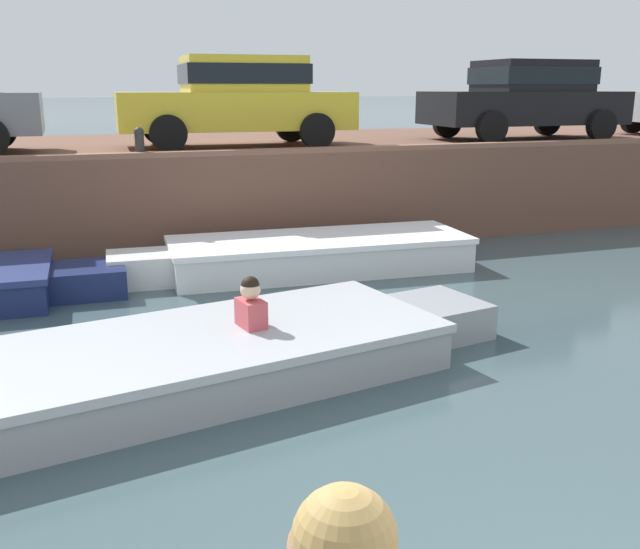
{
  "coord_description": "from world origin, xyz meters",
  "views": [
    {
      "loc": [
        -2.0,
        -1.52,
        2.61
      ],
      "look_at": [
        -0.36,
        3.28,
        1.27
      ],
      "focal_mm": 40.0,
      "sensor_mm": 36.0,
      "label": 1
    }
  ],
  "objects": [
    {
      "name": "car_centre_yellow",
      "position": [
        0.79,
        11.09,
        2.44
      ],
      "size": [
        4.08,
        2.01,
        1.54
      ],
      "color": "yellow",
      "rests_on": "far_quay_wall"
    },
    {
      "name": "mooring_bollard_mid",
      "position": [
        -1.06,
        9.63,
        1.83
      ],
      "size": [
        0.15,
        0.15,
        0.45
      ],
      "color": "#2D2B28",
      "rests_on": "far_quay_wall"
    },
    {
      "name": "boat_moored_central_white",
      "position": [
        1.07,
        8.1,
        0.25
      ],
      "size": [
        5.22,
        1.73,
        0.5
      ],
      "color": "white",
      "rests_on": "ground"
    },
    {
      "name": "motorboat_passing",
      "position": [
        -1.05,
        4.55,
        0.23
      ],
      "size": [
        5.95,
        2.7,
        0.94
      ],
      "color": "#93999E",
      "rests_on": "ground"
    },
    {
      "name": "ground_plane",
      "position": [
        0.0,
        4.69,
        0.0
      ],
      "size": [
        400.0,
        400.0,
        0.0
      ],
      "primitive_type": "plane",
      "color": "#3D5156"
    },
    {
      "name": "car_right_inner_black",
      "position": [
        6.71,
        11.09,
        2.44
      ],
      "size": [
        3.98,
        2.0,
        1.54
      ],
      "color": "black",
      "rests_on": "far_quay_wall"
    },
    {
      "name": "far_wall_coping",
      "position": [
        0.0,
        9.5,
        1.63
      ],
      "size": [
        60.0,
        0.24,
        0.08
      ],
      "primitive_type": "cube",
      "color": "brown",
      "rests_on": "far_quay_wall"
    },
    {
      "name": "far_quay_wall",
      "position": [
        0.0,
        12.38,
        0.8
      ],
      "size": [
        60.0,
        6.0,
        1.59
      ],
      "primitive_type": "cube",
      "color": "brown",
      "rests_on": "ground"
    }
  ]
}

